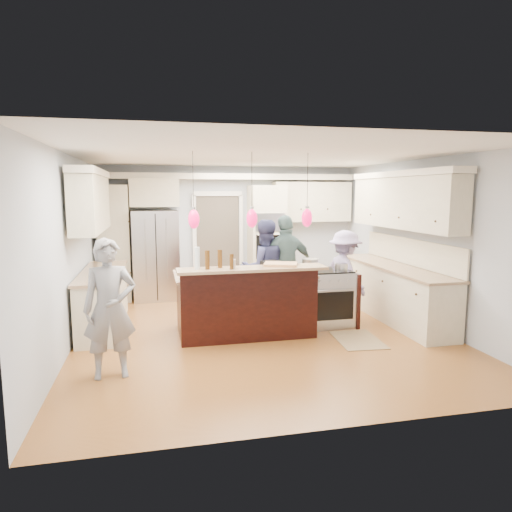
{
  "coord_description": "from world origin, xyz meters",
  "views": [
    {
      "loc": [
        -1.57,
        -6.68,
        2.16
      ],
      "look_at": [
        0.0,
        0.35,
        1.15
      ],
      "focal_mm": 32.0,
      "sensor_mm": 36.0,
      "label": 1
    }
  ],
  "objects": [
    {
      "name": "person_range_side",
      "position": [
        1.6,
        0.51,
        0.76
      ],
      "size": [
        0.75,
        1.07,
        1.51
      ],
      "primitive_type": "imported",
      "rotation": [
        0.0,
        0.0,
        1.78
      ],
      "color": "#978AB9",
      "rests_on": "ground"
    },
    {
      "name": "back_upper_cabinets",
      "position": [
        -0.75,
        2.76,
        1.67
      ],
      "size": [
        5.3,
        0.61,
        2.54
      ],
      "color": "beige",
      "rests_on": "ground"
    },
    {
      "name": "pot_large",
      "position": [
        0.91,
        0.33,
        1.0
      ],
      "size": [
        0.27,
        0.27,
        0.16
      ],
      "primitive_type": "cylinder",
      "color": "#B7B7BC",
      "rests_on": "island_range"
    },
    {
      "name": "drink_can",
      "position": [
        -0.53,
        -0.6,
        1.19
      ],
      "size": [
        0.08,
        0.08,
        0.13
      ],
      "primitive_type": "cylinder",
      "rotation": [
        0.0,
        0.0,
        -0.14
      ],
      "color": "#B7B7BC",
      "rests_on": "kitchen_island"
    },
    {
      "name": "water_bottle",
      "position": [
        -1.02,
        -0.53,
        1.27
      ],
      "size": [
        0.07,
        0.07,
        0.31
      ],
      "primitive_type": "cylinder",
      "rotation": [
        0.0,
        0.0,
        -0.01
      ],
      "color": "silver",
      "rests_on": "kitchen_island"
    },
    {
      "name": "beer_bottle_a",
      "position": [
        -0.7,
        -0.47,
        1.25
      ],
      "size": [
        0.07,
        0.07,
        0.25
      ],
      "primitive_type": "cylinder",
      "rotation": [
        0.0,
        0.0,
        0.05
      ],
      "color": "#41260B",
      "rests_on": "kitchen_island"
    },
    {
      "name": "pendant_lights",
      "position": [
        -0.25,
        -0.51,
        1.8
      ],
      "size": [
        1.75,
        0.15,
        1.03
      ],
      "color": "black",
      "rests_on": "ground"
    },
    {
      "name": "right_counter_run",
      "position": [
        2.44,
        0.3,
        1.06
      ],
      "size": [
        0.64,
        3.1,
        2.51
      ],
      "color": "beige",
      "rests_on": "ground"
    },
    {
      "name": "ground_plane",
      "position": [
        0.0,
        0.0,
        0.0
      ],
      "size": [
        6.0,
        6.0,
        0.0
      ],
      "primitive_type": "plane",
      "color": "#AC6D2F",
      "rests_on": "ground"
    },
    {
      "name": "left_cabinets",
      "position": [
        -2.44,
        0.8,
        1.06
      ],
      "size": [
        0.64,
        2.3,
        2.51
      ],
      "color": "beige",
      "rests_on": "ground"
    },
    {
      "name": "person_far_left",
      "position": [
        0.25,
        0.85,
        0.85
      ],
      "size": [
        0.86,
        0.68,
        1.7
      ],
      "primitive_type": "imported",
      "rotation": [
        0.0,
        0.0,
        3.19
      ],
      "color": "navy",
      "rests_on": "ground"
    },
    {
      "name": "island_range",
      "position": [
        1.16,
        0.15,
        0.46
      ],
      "size": [
        0.82,
        0.71,
        0.92
      ],
      "color": "#B7B7BC",
      "rests_on": "ground"
    },
    {
      "name": "oven_column",
      "position": [
        0.75,
        2.67,
        1.15
      ],
      "size": [
        0.72,
        0.69,
        2.3
      ],
      "color": "beige",
      "rests_on": "ground"
    },
    {
      "name": "person_far_right",
      "position": [
        0.65,
        0.85,
        0.89
      ],
      "size": [
        1.1,
        0.61,
        1.77
      ],
      "primitive_type": "imported",
      "rotation": [
        0.0,
        0.0,
        3.31
      ],
      "color": "#435E5D",
      "rests_on": "ground"
    },
    {
      "name": "cutting_board",
      "position": [
        0.18,
        -0.47,
        1.14
      ],
      "size": [
        0.55,
        0.47,
        0.04
      ],
      "primitive_type": "cube",
      "rotation": [
        0.0,
        0.0,
        -0.35
      ],
      "color": "tan",
      "rests_on": "kitchen_island"
    },
    {
      "name": "room_shell",
      "position": [
        0.0,
        0.0,
        1.82
      ],
      "size": [
        5.54,
        6.04,
        2.72
      ],
      "color": "#B2BCC6",
      "rests_on": "ground"
    },
    {
      "name": "person_bar_end",
      "position": [
        -2.11,
        -1.28,
        0.82
      ],
      "size": [
        0.63,
        0.45,
        1.64
      ],
      "primitive_type": "imported",
      "rotation": [
        0.0,
        0.0,
        0.09
      ],
      "color": "gray",
      "rests_on": "ground"
    },
    {
      "name": "refrigerator",
      "position": [
        -1.55,
        2.64,
        0.9
      ],
      "size": [
        0.9,
        0.7,
        1.8
      ],
      "primitive_type": "cube",
      "color": "#B7B7BC",
      "rests_on": "ground"
    },
    {
      "name": "kitchen_island",
      "position": [
        -0.25,
        0.07,
        0.48
      ],
      "size": [
        2.1,
        1.46,
        1.12
      ],
      "color": "black",
      "rests_on": "ground"
    },
    {
      "name": "pot_small",
      "position": [
        1.35,
        0.09,
        0.97
      ],
      "size": [
        0.21,
        0.21,
        0.1
      ],
      "primitive_type": "cylinder",
      "color": "#B7B7BC",
      "rests_on": "island_range"
    },
    {
      "name": "floor_rug",
      "position": [
        1.31,
        -0.69,
        0.01
      ],
      "size": [
        0.69,
        0.96,
        0.01
      ],
      "primitive_type": "cube",
      "rotation": [
        0.0,
        0.0,
        -0.08
      ],
      "color": "olive",
      "rests_on": "ground"
    },
    {
      "name": "beer_bottle_c",
      "position": [
        -0.88,
        -0.57,
        1.25
      ],
      "size": [
        0.07,
        0.07,
        0.26
      ],
      "primitive_type": "cylinder",
      "rotation": [
        0.0,
        0.0,
        -0.16
      ],
      "color": "#41260B",
      "rests_on": "kitchen_island"
    },
    {
      "name": "beer_bottle_b",
      "position": [
        -0.56,
        -0.64,
        1.23
      ],
      "size": [
        0.05,
        0.05,
        0.21
      ],
      "primitive_type": "cylinder",
      "rotation": [
        0.0,
        0.0,
        -0.02
      ],
      "color": "#41260B",
      "rests_on": "kitchen_island"
    }
  ]
}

